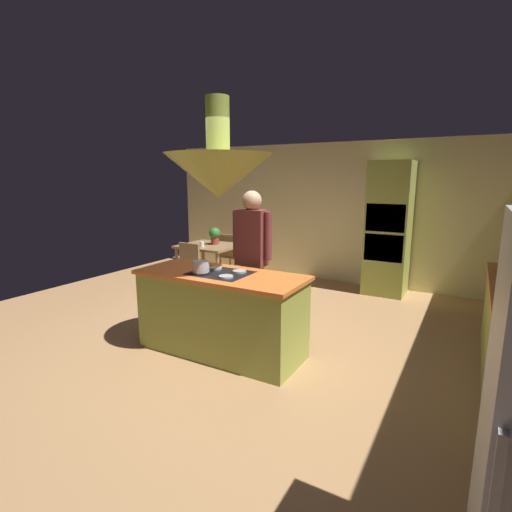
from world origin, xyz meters
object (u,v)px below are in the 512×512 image
(cooking_pot_on_cooktop, at_px, (201,267))
(person_at_island, at_px, (252,253))
(dining_table, at_px, (210,251))
(chair_by_back_wall, at_px, (230,253))
(potted_plant_on_table, at_px, (215,235))
(chair_facing_island, at_px, (186,266))
(oven_tower, at_px, (388,229))
(cup_on_table, at_px, (202,244))
(kitchen_island, at_px, (221,313))

(cooking_pot_on_cooktop, bearing_deg, person_at_island, 77.77)
(dining_table, relative_size, chair_by_back_wall, 1.14)
(potted_plant_on_table, bearing_deg, chair_facing_island, -94.34)
(oven_tower, height_order, cooking_pot_on_cooktop, oven_tower)
(oven_tower, distance_m, chair_facing_island, 3.38)
(chair_by_back_wall, bearing_deg, oven_tower, -170.17)
(cup_on_table, bearing_deg, person_at_island, -35.65)
(person_at_island, height_order, cooking_pot_on_cooktop, person_at_island)
(kitchen_island, height_order, dining_table, kitchen_island)
(person_at_island, xyz_separation_m, chair_by_back_wall, (-1.71, 2.10, -0.52))
(dining_table, height_order, cooking_pot_on_cooktop, cooking_pot_on_cooktop)
(chair_facing_island, height_order, cup_on_table, chair_facing_island)
(potted_plant_on_table, bearing_deg, chair_by_back_wall, 95.64)
(chair_facing_island, xyz_separation_m, cup_on_table, (0.00, 0.44, 0.30))
(potted_plant_on_table, bearing_deg, dining_table, -123.25)
(kitchen_island, xyz_separation_m, potted_plant_on_table, (-1.64, 2.19, 0.47))
(dining_table, distance_m, cup_on_table, 0.27)
(chair_facing_island, bearing_deg, person_at_island, -24.66)
(oven_tower, distance_m, person_at_island, 2.81)
(oven_tower, height_order, dining_table, oven_tower)
(oven_tower, distance_m, chair_by_back_wall, 2.90)
(dining_table, bearing_deg, kitchen_island, -51.01)
(oven_tower, xyz_separation_m, potted_plant_on_table, (-2.74, -1.06, -0.16))
(oven_tower, bearing_deg, cooking_pot_on_cooktop, -110.48)
(oven_tower, relative_size, potted_plant_on_table, 7.29)
(person_at_island, bearing_deg, kitchen_island, -90.92)
(chair_by_back_wall, distance_m, cooking_pot_on_cooktop, 3.31)
(dining_table, relative_size, potted_plant_on_table, 3.30)
(person_at_island, relative_size, potted_plant_on_table, 5.89)
(kitchen_island, bearing_deg, person_at_island, 89.08)
(oven_tower, relative_size, chair_by_back_wall, 2.51)
(chair_by_back_wall, relative_size, potted_plant_on_table, 2.90)
(chair_by_back_wall, relative_size, cooking_pot_on_cooktop, 4.83)
(kitchen_island, height_order, cooking_pot_on_cooktop, cooking_pot_on_cooktop)
(chair_facing_island, bearing_deg, kitchen_island, -40.31)
(dining_table, relative_size, cup_on_table, 10.99)
(chair_by_back_wall, xyz_separation_m, cooking_pot_on_cooktop, (1.54, -2.89, 0.48))
(person_at_island, xyz_separation_m, cooking_pot_on_cooktop, (-0.17, -0.79, -0.04))
(dining_table, bearing_deg, chair_by_back_wall, 90.00)
(dining_table, bearing_deg, oven_tower, 22.21)
(kitchen_island, distance_m, person_at_island, 0.87)
(oven_tower, bearing_deg, chair_facing_island, -147.25)
(person_at_island, xyz_separation_m, potted_plant_on_table, (-1.65, 1.53, -0.10))
(chair_by_back_wall, bearing_deg, cooking_pot_on_cooktop, 118.07)
(kitchen_island, distance_m, chair_by_back_wall, 3.24)
(oven_tower, distance_m, dining_table, 3.06)
(oven_tower, bearing_deg, cup_on_table, -154.04)
(person_at_island, distance_m, potted_plant_on_table, 2.25)
(person_at_island, bearing_deg, potted_plant_on_table, 137.24)
(dining_table, distance_m, cooking_pot_on_cooktop, 2.73)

